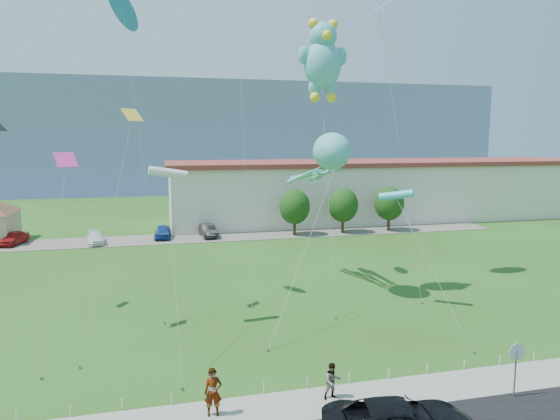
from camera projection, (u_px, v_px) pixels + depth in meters
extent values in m
plane|color=#254A14|center=(279.00, 377.00, 23.54)|extent=(160.00, 160.00, 0.00)
cube|color=gray|center=(294.00, 406.00, 20.89)|extent=(80.00, 2.50, 0.10)
cube|color=#59544C|center=(208.00, 237.00, 57.23)|extent=(70.00, 6.00, 0.06)
cube|color=gray|center=(178.00, 135.00, 137.29)|extent=(160.00, 50.00, 25.00)
cube|color=beige|center=(384.00, 191.00, 71.41)|extent=(60.00, 14.00, 7.60)
cube|color=maroon|center=(385.00, 163.00, 70.83)|extent=(61.00, 15.00, 0.60)
cylinder|color=slate|center=(515.00, 374.00, 21.56)|extent=(0.07, 0.07, 2.20)
cylinder|color=red|center=(517.00, 352.00, 21.42)|extent=(0.76, 0.04, 0.76)
cylinder|color=white|center=(517.00, 352.00, 21.40)|extent=(0.80, 0.02, 0.80)
cylinder|color=white|center=(16.00, 417.00, 19.70)|extent=(0.05, 0.05, 0.50)
cylinder|color=white|center=(71.00, 411.00, 20.17)|extent=(0.05, 0.05, 0.50)
cylinder|color=white|center=(122.00, 405.00, 20.63)|extent=(0.05, 0.05, 0.50)
cylinder|color=white|center=(172.00, 399.00, 21.10)|extent=(0.05, 0.05, 0.50)
cylinder|color=white|center=(219.00, 393.00, 21.56)|extent=(0.05, 0.05, 0.50)
cylinder|color=white|center=(264.00, 388.00, 22.03)|extent=(0.05, 0.05, 0.50)
cylinder|color=white|center=(307.00, 383.00, 22.49)|extent=(0.05, 0.05, 0.50)
cylinder|color=white|center=(349.00, 378.00, 22.96)|extent=(0.05, 0.05, 0.50)
cylinder|color=white|center=(389.00, 373.00, 23.42)|extent=(0.05, 0.05, 0.50)
cylinder|color=white|center=(427.00, 369.00, 23.89)|extent=(0.05, 0.05, 0.50)
cylinder|color=white|center=(464.00, 364.00, 24.35)|extent=(0.05, 0.05, 0.50)
cylinder|color=white|center=(500.00, 360.00, 24.82)|extent=(0.05, 0.05, 0.50)
cylinder|color=white|center=(534.00, 356.00, 25.28)|extent=(0.05, 0.05, 0.50)
cylinder|color=#3F2B19|center=(294.00, 226.00, 58.44)|extent=(0.36, 0.36, 2.20)
ellipsoid|color=#14380F|center=(295.00, 207.00, 58.12)|extent=(3.60, 3.60, 4.14)
cylinder|color=#3F2B19|center=(343.00, 224.00, 59.83)|extent=(0.36, 0.36, 2.20)
ellipsoid|color=#14380F|center=(343.00, 205.00, 59.51)|extent=(3.60, 3.60, 4.14)
cylinder|color=#3F2B19|center=(389.00, 222.00, 61.23)|extent=(0.36, 0.36, 2.20)
ellipsoid|color=#14380F|center=(389.00, 203.00, 60.91)|extent=(3.60, 3.60, 4.14)
imported|color=gray|center=(213.00, 392.00, 20.00)|extent=(0.75, 0.52, 1.97)
imported|color=gray|center=(333.00, 381.00, 21.33)|extent=(0.81, 0.65, 1.59)
imported|color=#A51614|center=(13.00, 238.00, 52.96)|extent=(2.74, 4.51, 1.43)
imported|color=white|center=(95.00, 238.00, 53.50)|extent=(2.33, 4.45, 1.23)
imported|color=navy|center=(163.00, 232.00, 56.51)|extent=(2.01, 4.39, 1.46)
imported|color=black|center=(208.00, 231.00, 57.24)|extent=(1.92, 4.46, 1.43)
ellipsoid|color=teal|center=(332.00, 151.00, 34.18)|extent=(2.54, 3.31, 2.54)
sphere|color=white|center=(331.00, 147.00, 33.08)|extent=(0.40, 0.40, 0.40)
sphere|color=white|center=(343.00, 147.00, 33.29)|extent=(0.40, 0.40, 0.40)
cylinder|color=slate|center=(268.00, 350.00, 26.38)|extent=(0.10, 0.10, 0.16)
cylinder|color=gray|center=(306.00, 245.00, 29.85)|extent=(6.31, 7.11, 9.41)
ellipsoid|color=teal|center=(323.00, 65.00, 34.00)|extent=(2.58, 2.19, 3.23)
sphere|color=teal|center=(323.00, 36.00, 33.74)|extent=(1.89, 1.89, 1.89)
sphere|color=yellow|center=(313.00, 23.00, 33.47)|extent=(0.69, 0.69, 0.69)
sphere|color=yellow|center=(333.00, 25.00, 33.79)|extent=(0.69, 0.69, 0.69)
sphere|color=yellow|center=(327.00, 35.00, 32.99)|extent=(0.69, 0.69, 0.69)
ellipsoid|color=teal|center=(305.00, 55.00, 33.62)|extent=(0.89, 0.64, 1.25)
ellipsoid|color=teal|center=(341.00, 57.00, 34.22)|extent=(0.89, 0.64, 1.25)
ellipsoid|color=teal|center=(314.00, 87.00, 34.07)|extent=(0.79, 0.69, 1.29)
ellipsoid|color=teal|center=(331.00, 87.00, 34.35)|extent=(0.79, 0.69, 1.29)
sphere|color=yellow|center=(315.00, 97.00, 33.98)|extent=(0.69, 0.69, 0.69)
sphere|color=yellow|center=(331.00, 97.00, 34.25)|extent=(0.69, 0.69, 0.69)
cylinder|color=slate|center=(336.00, 318.00, 31.22)|extent=(0.10, 0.10, 0.16)
cylinder|color=gray|center=(329.00, 203.00, 32.77)|extent=(0.65, 5.11, 13.66)
cylinder|color=#2FBAD5|center=(396.00, 195.00, 32.33)|extent=(0.50, 2.25, 0.87)
cylinder|color=slate|center=(474.00, 353.00, 26.10)|extent=(0.10, 0.10, 0.16)
cylinder|color=gray|center=(431.00, 266.00, 29.22)|extent=(0.84, 7.78, 7.23)
cone|color=#B432CA|center=(380.00, 7.00, 37.49)|extent=(1.80, 1.33, 1.33)
cylinder|color=slate|center=(422.00, 303.00, 34.04)|extent=(0.10, 0.10, 0.16)
cylinder|color=gray|center=(400.00, 149.00, 35.77)|extent=(0.66, 6.81, 20.67)
cone|color=blue|center=(123.00, 8.00, 32.38)|extent=(1.80, 1.33, 1.33)
cylinder|color=slate|center=(164.00, 323.00, 30.33)|extent=(0.10, 0.10, 0.16)
cylinder|color=gray|center=(143.00, 161.00, 31.36)|extent=(1.98, 5.47, 19.24)
cube|color=#E4329C|center=(66.00, 160.00, 27.85)|extent=(1.29, 1.29, 0.86)
cylinder|color=slate|center=(41.00, 378.00, 23.31)|extent=(0.10, 0.10, 0.16)
cylinder|color=gray|center=(55.00, 260.00, 25.59)|extent=(0.65, 6.03, 9.67)
cylinder|color=slate|center=(252.00, 307.00, 33.30)|extent=(0.10, 0.10, 0.16)
cylinder|color=gray|center=(243.00, 128.00, 35.03)|extent=(0.13, 7.04, 23.53)
cube|color=gold|center=(132.00, 115.00, 30.74)|extent=(1.29, 1.29, 0.86)
cylinder|color=slate|center=(80.00, 367.00, 24.42)|extent=(0.10, 0.10, 0.16)
cylinder|color=gray|center=(109.00, 228.00, 27.59)|extent=(2.61, 7.79, 12.30)
cylinder|color=white|center=(168.00, 173.00, 28.86)|extent=(0.50, 2.25, 0.87)
cylinder|color=slate|center=(182.00, 389.00, 22.32)|extent=(0.10, 0.10, 0.16)
cylinder|color=gray|center=(174.00, 268.00, 25.60)|extent=(0.21, 8.19, 8.89)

